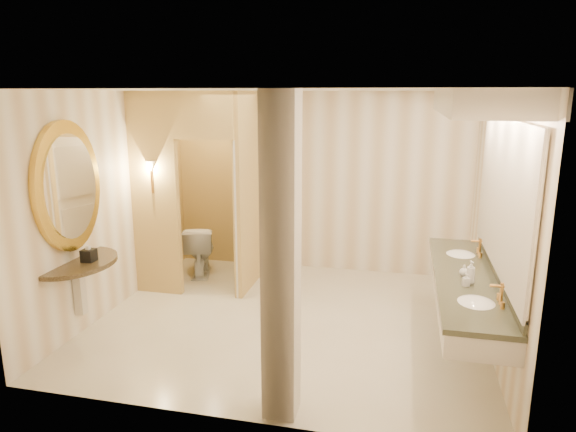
# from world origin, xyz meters

# --- Properties ---
(floor) EXTENTS (4.50, 4.50, 0.00)m
(floor) POSITION_xyz_m (0.00, 0.00, 0.00)
(floor) COLOR silver
(floor) RESTS_ON ground
(ceiling) EXTENTS (4.50, 4.50, 0.00)m
(ceiling) POSITION_xyz_m (0.00, 0.00, 2.70)
(ceiling) COLOR silver
(ceiling) RESTS_ON wall_back
(wall_back) EXTENTS (4.50, 0.02, 2.70)m
(wall_back) POSITION_xyz_m (0.00, 2.00, 1.35)
(wall_back) COLOR white
(wall_back) RESTS_ON floor
(wall_front) EXTENTS (4.50, 0.02, 2.70)m
(wall_front) POSITION_xyz_m (0.00, -2.00, 1.35)
(wall_front) COLOR white
(wall_front) RESTS_ON floor
(wall_left) EXTENTS (0.02, 4.00, 2.70)m
(wall_left) POSITION_xyz_m (-2.25, 0.00, 1.35)
(wall_left) COLOR white
(wall_left) RESTS_ON floor
(wall_right) EXTENTS (0.02, 4.00, 2.70)m
(wall_right) POSITION_xyz_m (2.25, 0.00, 1.35)
(wall_right) COLOR white
(wall_right) RESTS_ON floor
(toilet_closet) EXTENTS (1.50, 1.55, 2.70)m
(toilet_closet) POSITION_xyz_m (-1.12, 0.97, 1.39)
(toilet_closet) COLOR tan
(toilet_closet) RESTS_ON floor
(wall_sconce) EXTENTS (0.14, 0.14, 0.42)m
(wall_sconce) POSITION_xyz_m (-1.93, 0.43, 1.73)
(wall_sconce) COLOR #BC843C
(wall_sconce) RESTS_ON toilet_closet
(vanity) EXTENTS (0.75, 2.83, 2.09)m
(vanity) POSITION_xyz_m (1.98, -0.40, 1.63)
(vanity) COLOR beige
(vanity) RESTS_ON floor
(console_shelf) EXTENTS (1.08, 1.08, 1.99)m
(console_shelf) POSITION_xyz_m (-2.21, -0.88, 1.35)
(console_shelf) COLOR black
(console_shelf) RESTS_ON floor
(pillar) EXTENTS (0.28, 0.28, 2.70)m
(pillar) POSITION_xyz_m (0.35, -1.80, 1.35)
(pillar) COLOR beige
(pillar) RESTS_ON floor
(tissue_box) EXTENTS (0.14, 0.14, 0.13)m
(tissue_box) POSITION_xyz_m (-2.04, -0.87, 0.94)
(tissue_box) COLOR black
(tissue_box) RESTS_ON console_shelf
(toilet) EXTENTS (0.62, 0.84, 0.76)m
(toilet) POSITION_xyz_m (-1.66, 1.29, 0.38)
(toilet) COLOR white
(toilet) RESTS_ON floor
(soap_bottle_a) EXTENTS (0.07, 0.07, 0.12)m
(soap_bottle_a) POSITION_xyz_m (1.90, -0.72, 0.94)
(soap_bottle_a) COLOR beige
(soap_bottle_a) RESTS_ON vanity
(soap_bottle_b) EXTENTS (0.11, 0.11, 0.12)m
(soap_bottle_b) POSITION_xyz_m (1.91, -0.44, 0.93)
(soap_bottle_b) COLOR silver
(soap_bottle_b) RESTS_ON vanity
(soap_bottle_c) EXTENTS (0.11, 0.11, 0.23)m
(soap_bottle_c) POSITION_xyz_m (1.95, -0.64, 0.99)
(soap_bottle_c) COLOR #C6B28C
(soap_bottle_c) RESTS_ON vanity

